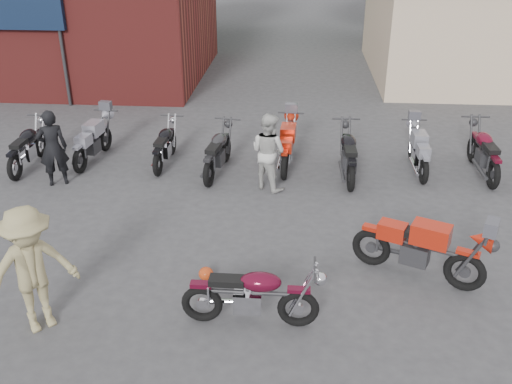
# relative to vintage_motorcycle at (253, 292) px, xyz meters

# --- Properties ---
(ground) EXTENTS (90.00, 90.00, 0.00)m
(ground) POSITION_rel_vintage_motorcycle_xyz_m (-0.10, 0.58, -0.58)
(ground) COLOR #39383B
(brick_building) EXTENTS (12.00, 8.00, 4.00)m
(brick_building) POSITION_rel_vintage_motorcycle_xyz_m (-9.10, 14.58, 1.42)
(brick_building) COLOR maroon
(brick_building) RESTS_ON ground
(stucco_building) EXTENTS (10.00, 8.00, 3.50)m
(stucco_building) POSITION_rel_vintage_motorcycle_xyz_m (8.40, 15.58, 1.17)
(stucco_building) COLOR #C5A78D
(stucco_building) RESTS_ON ground
(vintage_motorcycle) EXTENTS (2.00, 0.67, 1.16)m
(vintage_motorcycle) POSITION_rel_vintage_motorcycle_xyz_m (0.00, 0.00, 0.00)
(vintage_motorcycle) COLOR #4C091D
(vintage_motorcycle) RESTS_ON ground
(sportbike) EXTENTS (2.29, 1.57, 1.27)m
(sportbike) POSITION_rel_vintage_motorcycle_xyz_m (2.70, 1.43, 0.06)
(sportbike) COLOR red
(sportbike) RESTS_ON ground
(helmet) EXTENTS (0.31, 0.31, 0.23)m
(helmet) POSITION_rel_vintage_motorcycle_xyz_m (-0.88, 1.09, -0.46)
(helmet) COLOR #B43913
(helmet) RESTS_ON ground
(person_dark) EXTENTS (0.76, 0.66, 1.76)m
(person_dark) POSITION_rel_vintage_motorcycle_xyz_m (-4.87, 4.63, 0.30)
(person_dark) COLOR black
(person_dark) RESTS_ON ground
(person_light) EXTENTS (1.07, 1.03, 1.75)m
(person_light) POSITION_rel_vintage_motorcycle_xyz_m (-0.04, 4.80, 0.30)
(person_light) COLOR beige
(person_light) RESTS_ON ground
(person_tan) EXTENTS (1.46, 1.41, 2.00)m
(person_tan) POSITION_rel_vintage_motorcycle_xyz_m (-3.15, -0.30, 0.42)
(person_tan) COLOR #9A8E5F
(person_tan) RESTS_ON ground
(row_bike_0) EXTENTS (0.68, 2.02, 1.17)m
(row_bike_0) POSITION_rel_vintage_motorcycle_xyz_m (-5.91, 5.52, 0.01)
(row_bike_0) COLOR black
(row_bike_0) RESTS_ON ground
(row_bike_1) EXTENTS (0.87, 2.07, 1.17)m
(row_bike_1) POSITION_rel_vintage_motorcycle_xyz_m (-4.47, 6.05, 0.00)
(row_bike_1) COLOR #9C9BA9
(row_bike_1) RESTS_ON ground
(row_bike_2) EXTENTS (0.69, 1.91, 1.10)m
(row_bike_2) POSITION_rel_vintage_motorcycle_xyz_m (-2.65, 5.97, -0.03)
(row_bike_2) COLOR black
(row_bike_2) RESTS_ON ground
(row_bike_3) EXTENTS (0.95, 2.12, 1.19)m
(row_bike_3) POSITION_rel_vintage_motorcycle_xyz_m (-1.27, 5.53, 0.02)
(row_bike_3) COLOR #272629
(row_bike_3) RESTS_ON ground
(row_bike_4) EXTENTS (0.80, 2.11, 1.20)m
(row_bike_4) POSITION_rel_vintage_motorcycle_xyz_m (0.36, 6.06, 0.02)
(row_bike_4) COLOR red
(row_bike_4) RESTS_ON ground
(row_bike_5) EXTENTS (0.75, 2.15, 1.24)m
(row_bike_5) POSITION_rel_vintage_motorcycle_xyz_m (1.78, 5.57, 0.04)
(row_bike_5) COLOR black
(row_bike_5) RESTS_ON ground
(row_bike_6) EXTENTS (0.67, 1.95, 1.12)m
(row_bike_6) POSITION_rel_vintage_motorcycle_xyz_m (3.49, 6.02, -0.02)
(row_bike_6) COLOR gray
(row_bike_6) RESTS_ON ground
(row_bike_7) EXTENTS (0.75, 2.16, 1.25)m
(row_bike_7) POSITION_rel_vintage_motorcycle_xyz_m (4.98, 5.95, 0.04)
(row_bike_7) COLOR #570A1D
(row_bike_7) RESTS_ON ground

